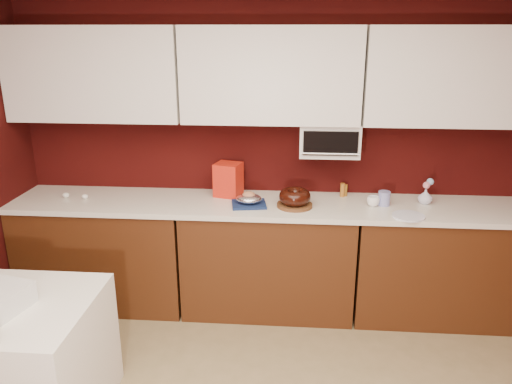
{
  "coord_description": "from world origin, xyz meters",
  "views": [
    {
      "loc": [
        0.19,
        -1.67,
        2.18
      ],
      "look_at": [
        -0.09,
        1.84,
        1.02
      ],
      "focal_mm": 35.0,
      "sensor_mm": 36.0,
      "label": 1
    }
  ],
  "objects_px": {
    "toaster_oven": "(329,139)",
    "coffee_mug": "(373,200)",
    "bundt_cake": "(295,197)",
    "pandoro_box": "(228,180)",
    "blue_jar": "(384,198)",
    "foil_ham_nest": "(249,199)",
    "dining_table": "(9,362)",
    "flower_vase": "(425,196)"
  },
  "relations": [
    {
      "from": "bundt_cake",
      "to": "foil_ham_nest",
      "type": "xyz_separation_m",
      "value": [
        -0.35,
        0.0,
        -0.02
      ]
    },
    {
      "from": "bundt_cake",
      "to": "coffee_mug",
      "type": "height_order",
      "value": "bundt_cake"
    },
    {
      "from": "blue_jar",
      "to": "flower_vase",
      "type": "xyz_separation_m",
      "value": [
        0.32,
        0.06,
        0.01
      ]
    },
    {
      "from": "dining_table",
      "to": "flower_vase",
      "type": "distance_m",
      "value": 3.01
    },
    {
      "from": "toaster_oven",
      "to": "foil_ham_nest",
      "type": "distance_m",
      "value": 0.77
    },
    {
      "from": "foil_ham_nest",
      "to": "pandoro_box",
      "type": "xyz_separation_m",
      "value": [
        -0.18,
        0.22,
        0.08
      ]
    },
    {
      "from": "pandoro_box",
      "to": "blue_jar",
      "type": "xyz_separation_m",
      "value": [
        1.2,
        -0.14,
        -0.08
      ]
    },
    {
      "from": "toaster_oven",
      "to": "pandoro_box",
      "type": "bearing_deg",
      "value": -179.44
    },
    {
      "from": "blue_jar",
      "to": "flower_vase",
      "type": "bearing_deg",
      "value": 10.54
    },
    {
      "from": "foil_ham_nest",
      "to": "coffee_mug",
      "type": "height_order",
      "value": "same"
    },
    {
      "from": "bundt_cake",
      "to": "flower_vase",
      "type": "xyz_separation_m",
      "value": [
        0.99,
        0.15,
        -0.01
      ]
    },
    {
      "from": "coffee_mug",
      "to": "blue_jar",
      "type": "relative_size",
      "value": 0.84
    },
    {
      "from": "toaster_oven",
      "to": "coffee_mug",
      "type": "relative_size",
      "value": 4.95
    },
    {
      "from": "dining_table",
      "to": "foil_ham_nest",
      "type": "distance_m",
      "value": 1.88
    },
    {
      "from": "bundt_cake",
      "to": "foil_ham_nest",
      "type": "bearing_deg",
      "value": 179.84
    },
    {
      "from": "dining_table",
      "to": "bundt_cake",
      "type": "xyz_separation_m",
      "value": [
        1.6,
        1.27,
        0.6
      ]
    },
    {
      "from": "dining_table",
      "to": "flower_vase",
      "type": "height_order",
      "value": "flower_vase"
    },
    {
      "from": "toaster_oven",
      "to": "bundt_cake",
      "type": "xyz_separation_m",
      "value": [
        -0.25,
        -0.23,
        -0.4
      ]
    },
    {
      "from": "dining_table",
      "to": "foil_ham_nest",
      "type": "bearing_deg",
      "value": 45.48
    },
    {
      "from": "pandoro_box",
      "to": "flower_vase",
      "type": "distance_m",
      "value": 1.53
    },
    {
      "from": "foil_ham_nest",
      "to": "flower_vase",
      "type": "height_order",
      "value": "flower_vase"
    },
    {
      "from": "coffee_mug",
      "to": "flower_vase",
      "type": "height_order",
      "value": "flower_vase"
    },
    {
      "from": "dining_table",
      "to": "pandoro_box",
      "type": "height_order",
      "value": "pandoro_box"
    },
    {
      "from": "bundt_cake",
      "to": "pandoro_box",
      "type": "relative_size",
      "value": 0.89
    },
    {
      "from": "pandoro_box",
      "to": "coffee_mug",
      "type": "xyz_separation_m",
      "value": [
        1.12,
        -0.16,
        -0.09
      ]
    },
    {
      "from": "toaster_oven",
      "to": "foil_ham_nest",
      "type": "bearing_deg",
      "value": -158.86
    },
    {
      "from": "toaster_oven",
      "to": "coffee_mug",
      "type": "xyz_separation_m",
      "value": [
        0.34,
        -0.17,
        -0.43
      ]
    },
    {
      "from": "foil_ham_nest",
      "to": "pandoro_box",
      "type": "bearing_deg",
      "value": 129.51
    },
    {
      "from": "bundt_cake",
      "to": "blue_jar",
      "type": "height_order",
      "value": "bundt_cake"
    },
    {
      "from": "dining_table",
      "to": "blue_jar",
      "type": "xyz_separation_m",
      "value": [
        2.27,
        1.36,
        0.58
      ]
    },
    {
      "from": "toaster_oven",
      "to": "blue_jar",
      "type": "height_order",
      "value": "toaster_oven"
    },
    {
      "from": "toaster_oven",
      "to": "dining_table",
      "type": "relative_size",
      "value": 0.45
    },
    {
      "from": "bundt_cake",
      "to": "blue_jar",
      "type": "xyz_separation_m",
      "value": [
        0.67,
        0.09,
        -0.03
      ]
    },
    {
      "from": "foil_ham_nest",
      "to": "blue_jar",
      "type": "bearing_deg",
      "value": 4.94
    },
    {
      "from": "foil_ham_nest",
      "to": "dining_table",
      "type": "bearing_deg",
      "value": -134.52
    },
    {
      "from": "pandoro_box",
      "to": "flower_vase",
      "type": "relative_size",
      "value": 2.03
    },
    {
      "from": "pandoro_box",
      "to": "flower_vase",
      "type": "bearing_deg",
      "value": 12.56
    },
    {
      "from": "dining_table",
      "to": "flower_vase",
      "type": "bearing_deg",
      "value": 28.75
    },
    {
      "from": "bundt_cake",
      "to": "blue_jar",
      "type": "distance_m",
      "value": 0.68
    },
    {
      "from": "bundt_cake",
      "to": "pandoro_box",
      "type": "bearing_deg",
      "value": 157.06
    },
    {
      "from": "toaster_oven",
      "to": "coffee_mug",
      "type": "bearing_deg",
      "value": -26.4
    },
    {
      "from": "toaster_oven",
      "to": "dining_table",
      "type": "bearing_deg",
      "value": -140.87
    }
  ]
}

